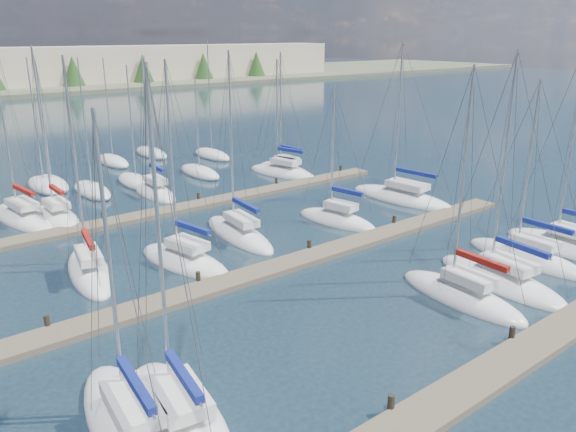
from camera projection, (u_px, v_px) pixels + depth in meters
ground at (44, 152)px, 65.43m from camera, size 400.00×400.00×0.00m
dock_near at (476, 383)px, 22.14m from camera, size 44.00×1.93×1.10m
dock_mid at (267, 270)px, 32.58m from camera, size 44.00×1.93×1.10m
dock_far at (159, 213)px, 43.02m from camera, size 44.00×1.93×1.10m
sailboat_g at (566, 247)px, 36.06m from camera, size 3.20×8.34×13.74m
sailboat_i at (90, 271)px, 32.33m from camera, size 3.65×8.10×12.94m
sailboat_j at (184, 261)px, 33.88m from camera, size 3.98×7.82×12.69m
sailboat_o at (57, 217)px, 41.85m from camera, size 2.55×6.98×13.24m
sailboat_r at (285, 170)px, 56.38m from camera, size 2.57×7.50×12.33m
sailboat_d at (462, 296)px, 29.33m from camera, size 2.68×7.72×12.64m
sailboat_m at (402, 198)px, 46.90m from camera, size 3.98×10.04×13.43m
sailboat_q at (283, 172)px, 55.33m from camera, size 4.47×8.44×11.72m
sailboat_f at (527, 258)px, 34.33m from camera, size 2.38×7.98×11.56m
sailboat_c at (178, 418)px, 20.08m from camera, size 4.12×8.25×13.21m
sailboat_k at (239, 234)px, 38.41m from camera, size 3.16×8.70×13.00m
sailboat_l at (337, 220)px, 41.27m from camera, size 3.37×7.01×10.57m
sailboat_n at (22, 217)px, 41.77m from camera, size 3.74×8.96×15.52m
sailboat_b at (132, 426)px, 19.68m from camera, size 3.58×8.83×11.90m
sailboat_e at (501, 280)px, 31.19m from camera, size 3.63×8.57×13.24m
sailboat_p at (155, 192)px, 48.44m from camera, size 2.79×7.20×12.24m
distant_boats at (46, 184)px, 50.67m from camera, size 36.93×20.75×13.30m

